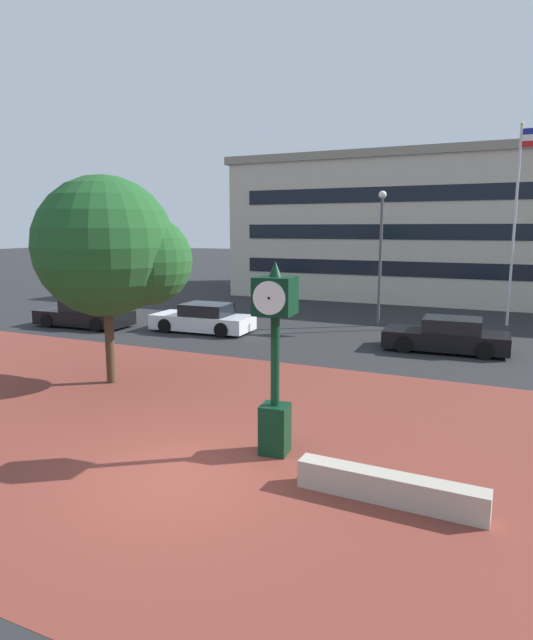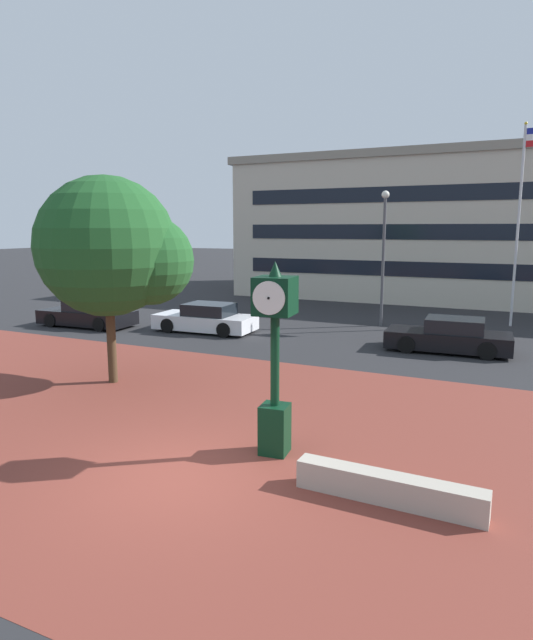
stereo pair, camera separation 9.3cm
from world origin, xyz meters
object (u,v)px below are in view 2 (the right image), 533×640
Objects in this scene: car_street_near at (206,319)px; street_lamp_post at (384,244)px; street_clock at (275,351)px; car_street_far at (88,314)px; flagpole_primary at (522,213)px; car_street_mid at (449,337)px; plaza_tree at (116,250)px; civic_building at (477,227)px.

street_lamp_post is (6.75, 4.79, 3.29)m from car_street_near.
street_clock reaches higher than car_street_far.
car_street_near is 0.49× the size of flagpole_primary.
flagpole_primary is (18.19, 8.60, 4.71)m from car_street_far.
car_street_mid is (2.10, 11.23, -1.59)m from street_clock.
car_street_far is at bearing 139.50° from street_clock.
street_lamp_post reaches higher than car_street_mid.
car_street_mid is (8.43, 8.45, -3.39)m from plaza_tree.
civic_building is (-0.58, 18.37, 4.06)m from car_street_mid.
car_street_mid is at bearing -50.09° from street_lamp_post.
street_clock reaches higher than car_street_mid.
car_street_far is 0.74× the size of street_lamp_post.
civic_building reaches higher than car_street_far.
car_street_far is (-16.09, -1.73, 0.00)m from car_street_mid.
street_lamp_post is at bearing 89.19° from street_clock.
civic_building is at bearing -40.53° from car_street_far.
street_clock is at bearing -23.68° from plaza_tree.
street_clock is 0.13× the size of civic_building.
street_clock is at bearing -145.35° from car_street_near.
flagpole_primary is at bearing -19.74° from car_street_mid.
car_street_far is at bearing -154.69° from flagpole_primary.
street_clock reaches higher than car_street_near.
flagpole_primary reaches higher than street_lamp_post.
car_street_near is 5.87m from car_street_far.
civic_building reaches higher than street_lamp_post.
car_street_near is at bearing 103.57° from plaza_tree.
flagpole_primary is at bearing -62.28° from car_street_near.
civic_building is at bearing 103.10° from flagpole_primary.
car_street_near is 1.00× the size of car_street_mid.
street_clock is at bearing -103.04° from flagpole_primary.
street_clock is at bearing -84.49° from street_lamp_post.
car_street_near and car_street_mid have the same top height.
flagpole_primary is at bearing 55.53° from plaza_tree.
car_street_near is (-1.92, 7.97, -3.39)m from plaza_tree.
car_street_near is 0.15× the size of civic_building.
civic_building is at bearing -0.98° from car_street_mid.
street_clock is at bearing -92.94° from civic_building.
street_clock is 0.85× the size of car_street_far.
plaza_tree is 18.64m from flagpole_primary.
street_clock is at bearing 166.62° from car_street_mid.
street_lamp_post is at bearing 37.12° from car_street_mid.
car_street_near is 8.91m from street_lamp_post.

